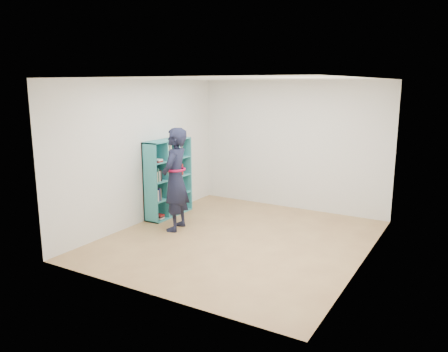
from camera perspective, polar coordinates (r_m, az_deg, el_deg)
The scene contains 9 objects.
floor at distance 7.31m, azimuth 1.92°, elevation -8.25°, with size 4.50×4.50×0.00m, color #996E45.
ceiling at distance 6.87m, azimuth 2.07°, elevation 12.57°, with size 4.50×4.50×0.00m, color white.
wall_left at distance 8.10m, azimuth -10.56°, elevation 3.05°, with size 0.02×4.50×2.60m, color silver.
wall_right at distance 6.29m, azimuth 18.23°, elevation 0.13°, with size 0.02×4.50×2.60m, color silver.
wall_back at distance 8.99m, azimuth 8.85°, elevation 3.97°, with size 4.00×0.02×2.60m, color silver.
wall_front at distance 5.15m, azimuth -10.03°, elevation -1.98°, with size 4.00×0.02×2.60m, color silver.
bookshelf at distance 8.50m, azimuth -7.44°, elevation -0.47°, with size 0.33×1.12×1.49m.
person at distance 7.60m, azimuth -6.38°, elevation -0.46°, with size 0.57×0.74×1.80m.
smartphone at distance 7.71m, azimuth -7.19°, elevation 0.59°, with size 0.04×0.11×0.13m.
Camera 1 is at (3.26, -6.04, 2.52)m, focal length 35.00 mm.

